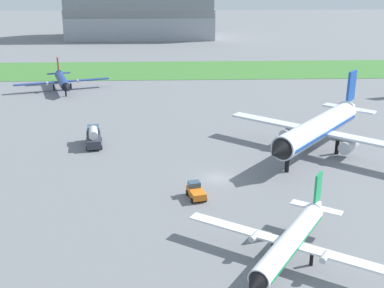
% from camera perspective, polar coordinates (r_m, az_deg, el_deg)
% --- Properties ---
extents(ground_plane, '(600.00, 600.00, 0.00)m').
position_cam_1_polar(ground_plane, '(72.61, 2.90, -3.92)').
color(ground_plane, slate).
extents(grass_taxiway_strip, '(360.00, 28.00, 0.08)m').
position_cam_1_polar(grass_taxiway_strip, '(149.93, 0.17, 8.50)').
color(grass_taxiway_strip, '#3D7533').
rests_on(grass_taxiway_strip, ground_plane).
extents(airplane_foreground_turboprop, '(20.44, 17.93, 7.06)m').
position_cam_1_polar(airplane_foreground_turboprop, '(52.80, 11.27, -10.80)').
color(airplane_foreground_turboprop, white).
rests_on(airplane_foreground_turboprop, ground_plane).
extents(airplane_taxiing_turboprop, '(22.51, 19.46, 6.95)m').
position_cam_1_polar(airplane_taxiing_turboprop, '(128.26, -14.68, 7.10)').
color(airplane_taxiing_turboprop, navy).
rests_on(airplane_taxiing_turboprop, ground_plane).
extents(airplane_midfield_jet, '(26.51, 27.12, 11.54)m').
position_cam_1_polar(airplane_midfield_jet, '(83.91, 14.38, 1.79)').
color(airplane_midfield_jet, silver).
rests_on(airplane_midfield_jet, ground_plane).
extents(fuel_truck_near_gate, '(3.44, 6.80, 3.29)m').
position_cam_1_polar(fuel_truck_near_gate, '(86.81, -11.22, 0.84)').
color(fuel_truck_near_gate, '#2D333D').
rests_on(fuel_truck_near_gate, ground_plane).
extents(pushback_tug_midfield, '(2.76, 3.93, 1.95)m').
position_cam_1_polar(pushback_tug_midfield, '(66.21, 0.45, -5.45)').
color(pushback_tug_midfield, orange).
rests_on(pushback_tug_midfield, ground_plane).
extents(hangar_distant, '(62.25, 29.92, 30.30)m').
position_cam_1_polar(hangar_distant, '(222.76, -5.89, 15.37)').
color(hangar_distant, '#9399A3').
rests_on(hangar_distant, ground_plane).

